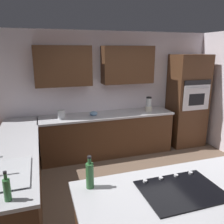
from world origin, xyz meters
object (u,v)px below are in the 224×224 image
wall_oven (187,101)px  oil_bottle (90,175)px  cooktop (181,190)px  mixing_bowl (94,114)px  sink_unit (7,173)px  blender (149,105)px  dish_soap_bottle (7,189)px  kettle (61,114)px

wall_oven → oil_bottle: size_ratio=6.33×
cooktop → mixing_bowl: 2.83m
cooktop → sink_unit: bearing=-27.1°
wall_oven → cooktop: wall_oven is taller
blender → mixing_bowl: blender is taller
wall_oven → blender: bearing=0.5°
sink_unit → cooktop: 1.82m
sink_unit → cooktop: (-1.62, 0.83, -0.01)m
dish_soap_bottle → kettle: bearing=-106.2°
kettle → oil_bottle: (-0.02, 2.51, 0.05)m
cooktop → mixing_bowl: (0.19, -2.83, 0.04)m
sink_unit → mixing_bowl: (-1.43, -2.00, 0.03)m
oil_bottle → cooktop: bearing=158.5°
sink_unit → blender: size_ratio=2.20×
mixing_bowl → wall_oven: bearing=-179.8°
wall_oven → blender: size_ratio=6.67×
kettle → dish_soap_bottle: size_ratio=0.58×
sink_unit → cooktop: bearing=152.9°
blender → dish_soap_bottle: 3.61m
oil_bottle → kettle: bearing=-89.5°
cooktop → oil_bottle: 0.89m
wall_oven → blender: (1.00, 0.01, -0.03)m
mixing_bowl → kettle: (0.65, 0.00, 0.04)m
wall_oven → oil_bottle: wall_oven is taller
mixing_bowl → oil_bottle: oil_bottle is taller
sink_unit → kettle: sink_unit is taller
wall_oven → sink_unit: 4.19m
cooktop → wall_oven: bearing=-126.0°
mixing_bowl → kettle: bearing=0.0°
cooktop → blender: bearing=-110.6°
dish_soap_bottle → blender: bearing=-136.6°
sink_unit → oil_bottle: 0.96m
blender → wall_oven: bearing=-179.5°
sink_unit → cooktop: size_ratio=0.92×
cooktop → kettle: (0.84, -2.83, 0.08)m
blender → mixing_bowl: (1.25, -0.00, -0.09)m
blender → dish_soap_bottle: size_ratio=1.11×
wall_oven → cooktop: (2.06, 2.84, -0.15)m
cooktop → oil_bottle: bearing=-21.5°
sink_unit → kettle: 2.15m
dish_soap_bottle → oil_bottle: 0.74m
cooktop → mixing_bowl: bearing=-86.2°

